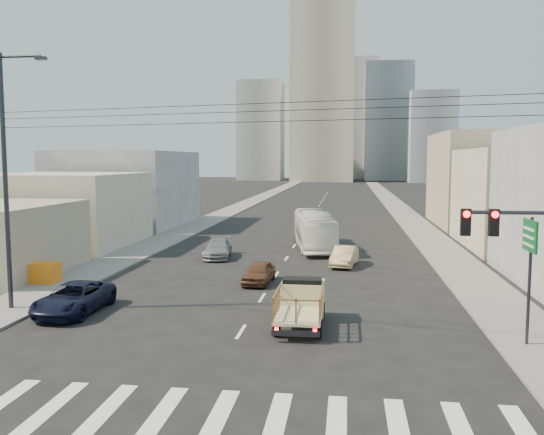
% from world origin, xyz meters
% --- Properties ---
extents(ground, '(420.00, 420.00, 0.00)m').
position_xyz_m(ground, '(0.00, 0.00, 0.00)').
color(ground, black).
rests_on(ground, ground).
extents(sidewalk_left, '(3.50, 180.00, 0.12)m').
position_xyz_m(sidewalk_left, '(-11.75, 70.00, 0.06)').
color(sidewalk_left, slate).
rests_on(sidewalk_left, ground).
extents(sidewalk_right, '(3.50, 180.00, 0.12)m').
position_xyz_m(sidewalk_right, '(11.75, 70.00, 0.06)').
color(sidewalk_right, slate).
rests_on(sidewalk_right, ground).
extents(crosswalk, '(18.59, 3.80, 0.01)m').
position_xyz_m(crosswalk, '(0.02, -6.00, 0.01)').
color(crosswalk, silver).
rests_on(crosswalk, ground).
extents(lane_dashes, '(0.15, 104.00, 0.01)m').
position_xyz_m(lane_dashes, '(0.00, 53.00, 0.01)').
color(lane_dashes, silver).
rests_on(lane_dashes, ground).
extents(flatbed_pickup, '(1.95, 4.41, 1.90)m').
position_xyz_m(flatbed_pickup, '(2.40, 3.21, 1.09)').
color(flatbed_pickup, beige).
rests_on(flatbed_pickup, ground).
extents(navy_pickup, '(2.40, 5.06, 1.40)m').
position_xyz_m(navy_pickup, '(-8.27, 3.90, 0.70)').
color(navy_pickup, black).
rests_on(navy_pickup, ground).
extents(city_bus, '(4.14, 10.97, 2.98)m').
position_xyz_m(city_bus, '(1.71, 25.05, 1.49)').
color(city_bus, white).
rests_on(city_bus, ground).
extents(sedan_brown, '(1.73, 3.81, 1.27)m').
position_xyz_m(sedan_brown, '(-0.70, 11.45, 0.63)').
color(sedan_brown, '#56331E').
rests_on(sedan_brown, ground).
extents(sedan_tan, '(1.99, 4.17, 1.32)m').
position_xyz_m(sedan_tan, '(4.18, 17.61, 0.66)').
color(sedan_tan, tan).
rests_on(sedan_tan, ground).
extents(sedan_grey, '(2.43, 4.79, 1.33)m').
position_xyz_m(sedan_grey, '(-5.01, 19.63, 0.67)').
color(sedan_grey, slate).
rests_on(sedan_grey, ground).
extents(traffic_signal, '(3.23, 0.35, 6.00)m').
position_xyz_m(traffic_signal, '(9.77, -3.51, 4.08)').
color(traffic_signal, '#2D2D33').
rests_on(traffic_signal, ground).
extents(green_sign, '(0.18, 1.60, 5.00)m').
position_xyz_m(green_sign, '(11.16, 1.50, 3.74)').
color(green_sign, '#2D2D33').
rests_on(green_sign, ground).
extents(streetlamp_left, '(2.36, 0.25, 12.00)m').
position_xyz_m(streetlamp_left, '(-11.39, 4.00, 6.44)').
color(streetlamp_left, '#2D2D33').
rests_on(streetlamp_left, ground).
extents(overhead_wires, '(23.01, 5.02, 0.72)m').
position_xyz_m(overhead_wires, '(0.00, 1.50, 8.97)').
color(overhead_wires, black).
rests_on(overhead_wires, ground).
extents(crate_stack, '(1.80, 1.20, 1.14)m').
position_xyz_m(crate_stack, '(-13.00, 9.52, 0.69)').
color(crate_stack, orange).
rests_on(crate_stack, sidewalk_left).
extents(bldg_right_mid, '(11.00, 14.00, 8.00)m').
position_xyz_m(bldg_right_mid, '(19.50, 28.00, 4.00)').
color(bldg_right_mid, '#BBAD96').
rests_on(bldg_right_mid, ground).
extents(bldg_right_far, '(12.00, 16.00, 10.00)m').
position_xyz_m(bldg_right_far, '(20.00, 44.00, 5.00)').
color(bldg_right_far, tan).
rests_on(bldg_right_far, ground).
extents(bldg_left_mid, '(11.00, 12.00, 6.00)m').
position_xyz_m(bldg_left_mid, '(-19.00, 24.00, 3.00)').
color(bldg_left_mid, '#BBAD96').
rests_on(bldg_left_mid, ground).
extents(bldg_left_far, '(12.00, 16.00, 8.00)m').
position_xyz_m(bldg_left_far, '(-19.50, 39.00, 4.00)').
color(bldg_left_far, gray).
rests_on(bldg_left_far, ground).
extents(high_rise_tower, '(20.00, 20.00, 60.00)m').
position_xyz_m(high_rise_tower, '(-4.00, 170.00, 30.00)').
color(high_rise_tower, tan).
rests_on(high_rise_tower, ground).
extents(midrise_ne, '(16.00, 16.00, 40.00)m').
position_xyz_m(midrise_ne, '(18.00, 185.00, 20.00)').
color(midrise_ne, gray).
rests_on(midrise_ne, ground).
extents(midrise_nw, '(15.00, 15.00, 34.00)m').
position_xyz_m(midrise_nw, '(-26.00, 180.00, 17.00)').
color(midrise_nw, gray).
rests_on(midrise_nw, ground).
extents(midrise_back, '(18.00, 18.00, 44.00)m').
position_xyz_m(midrise_back, '(6.00, 200.00, 22.00)').
color(midrise_back, gray).
rests_on(midrise_back, ground).
extents(midrise_east, '(14.00, 14.00, 28.00)m').
position_xyz_m(midrise_east, '(30.00, 165.00, 14.00)').
color(midrise_east, gray).
rests_on(midrise_east, ground).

